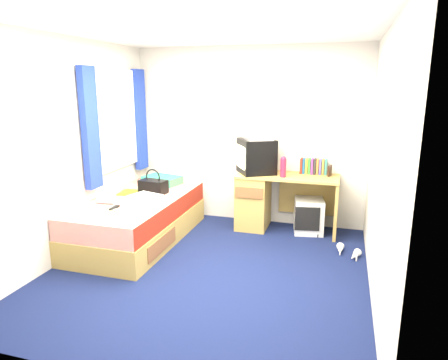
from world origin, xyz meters
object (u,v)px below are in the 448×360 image
(bed, at_px, (139,219))
(vcr, at_px, (257,136))
(picture_frame, at_px, (330,171))
(remote_control, at_px, (115,208))
(desk, at_px, (266,199))
(colour_swatch_fan, at_px, (114,210))
(magazine, at_px, (128,192))
(water_bottle, at_px, (106,201))
(handbag, at_px, (153,186))
(aerosol_can, at_px, (275,167))
(pink_water_bottle, at_px, (283,168))
(storage_cube, at_px, (309,216))
(white_heels, at_px, (347,253))
(pillow, at_px, (162,180))
(crt_tv, at_px, (256,156))
(towel, at_px, (145,200))

(bed, relative_size, vcr, 4.39)
(picture_frame, relative_size, remote_control, 0.88)
(desk, distance_m, colour_swatch_fan, 2.01)
(magazine, relative_size, water_bottle, 1.40)
(colour_swatch_fan, distance_m, remote_control, 0.07)
(magazine, xyz_separation_m, colour_swatch_fan, (0.21, -0.69, -0.00))
(handbag, bearing_deg, magazine, -156.30)
(magazine, distance_m, colour_swatch_fan, 0.72)
(bed, xyz_separation_m, aerosol_can, (1.54, 0.87, 0.58))
(pink_water_bottle, distance_m, colour_swatch_fan, 2.12)
(picture_frame, distance_m, magazine, 2.59)
(magazine, relative_size, remote_control, 1.75)
(storage_cube, height_order, remote_control, remote_control)
(vcr, height_order, remote_control, vcr)
(vcr, distance_m, magazine, 1.81)
(handbag, xyz_separation_m, white_heels, (2.41, -0.03, -0.59))
(desk, distance_m, magazine, 1.81)
(vcr, bearing_deg, bed, -82.75)
(handbag, bearing_deg, vcr, 35.06)
(bed, distance_m, pillow, 0.81)
(vcr, xyz_separation_m, white_heels, (1.21, -0.66, -1.21))
(pillow, relative_size, magazine, 1.78)
(vcr, height_order, magazine, vcr)
(vcr, bearing_deg, colour_swatch_fan, -70.28)
(bed, bearing_deg, pillow, 91.86)
(desk, relative_size, vcr, 2.85)
(pillow, distance_m, crt_tv, 1.36)
(pillow, distance_m, vcr, 1.47)
(desk, bearing_deg, water_bottle, -144.02)
(desk, xyz_separation_m, aerosol_can, (0.11, -0.01, 0.44))
(desk, bearing_deg, colour_swatch_fan, -135.95)
(desk, distance_m, remote_control, 2.00)
(desk, xyz_separation_m, pink_water_bottle, (0.23, -0.14, 0.46))
(aerosol_can, bearing_deg, vcr, 176.15)
(crt_tv, bearing_deg, magazine, -95.40)
(storage_cube, height_order, water_bottle, water_bottle)
(pink_water_bottle, xyz_separation_m, towel, (-1.44, -0.96, -0.27))
(bed, relative_size, storage_cube, 4.42)
(pink_water_bottle, bearing_deg, handbag, -163.08)
(vcr, height_order, pink_water_bottle, vcr)
(aerosol_can, distance_m, towel, 1.73)
(pillow, relative_size, aerosol_can, 2.58)
(picture_frame, height_order, water_bottle, picture_frame)
(pillow, height_order, picture_frame, picture_frame)
(desk, relative_size, water_bottle, 6.50)
(crt_tv, relative_size, colour_swatch_fan, 2.75)
(handbag, height_order, water_bottle, handbag)
(bed, bearing_deg, water_bottle, -125.86)
(handbag, bearing_deg, remote_control, -92.34)
(pillow, distance_m, aerosol_can, 1.59)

